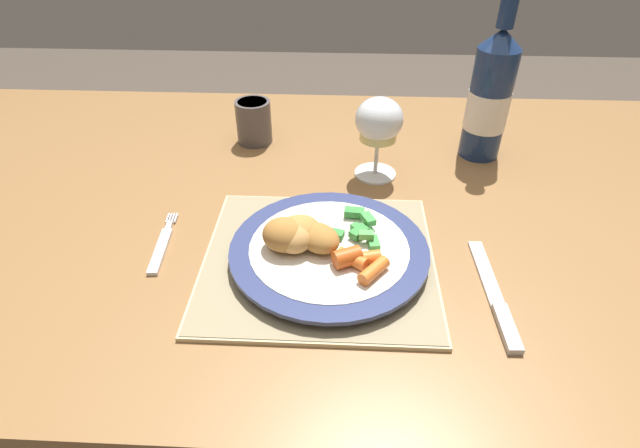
{
  "coord_description": "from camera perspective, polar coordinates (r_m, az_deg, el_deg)",
  "views": [
    {
      "loc": [
        0.07,
        -0.65,
        1.18
      ],
      "look_at": [
        0.04,
        -0.12,
        0.78
      ],
      "focal_mm": 28.0,
      "sensor_mm": 36.0,
      "label": 1
    }
  ],
  "objects": [
    {
      "name": "ground_plane",
      "position": [
        1.35,
        -1.75,
        -24.17
      ],
      "size": [
        6.0,
        6.0,
        0.0
      ],
      "primitive_type": "plane",
      "color": "#4C4238"
    },
    {
      "name": "breaded_croquettes",
      "position": [
        0.63,
        -2.51,
        -1.28
      ],
      "size": [
        0.11,
        0.08,
        0.04
      ],
      "color": "tan",
      "rests_on": "dinner_plate"
    },
    {
      "name": "drinking_cup",
      "position": [
        0.94,
        -7.59,
        11.63
      ],
      "size": [
        0.06,
        0.06,
        0.08
      ],
      "color": "#4C4747",
      "rests_on": "dining_table"
    },
    {
      "name": "wine_glass",
      "position": [
        0.8,
        6.74,
        11.3
      ],
      "size": [
        0.08,
        0.08,
        0.14
      ],
      "color": "silver",
      "rests_on": "dining_table"
    },
    {
      "name": "table_knife",
      "position": [
        0.64,
        19.54,
        -8.31
      ],
      "size": [
        0.02,
        0.19,
        0.01
      ],
      "color": "silver",
      "rests_on": "dining_table"
    },
    {
      "name": "dinner_plate",
      "position": [
        0.65,
        1.04,
        -3.19
      ],
      "size": [
        0.26,
        0.26,
        0.02
      ],
      "color": "white",
      "rests_on": "placemat"
    },
    {
      "name": "glazed_carrots",
      "position": [
        0.61,
        4.38,
        -4.21
      ],
      "size": [
        0.07,
        0.06,
        0.02
      ],
      "color": "#CC5119",
      "rests_on": "dinner_plate"
    },
    {
      "name": "fork",
      "position": [
        0.72,
        -17.62,
        -2.44
      ],
      "size": [
        0.02,
        0.13,
        0.01
      ],
      "color": "silver",
      "rests_on": "dining_table"
    },
    {
      "name": "placemat",
      "position": [
        0.66,
        -0.12,
        -4.1
      ],
      "size": [
        0.3,
        0.29,
        0.01
      ],
      "color": "#CCB789",
      "rests_on": "dining_table"
    },
    {
      "name": "green_beans_pile",
      "position": [
        0.67,
        4.42,
        -0.51
      ],
      "size": [
        0.07,
        0.08,
        0.02
      ],
      "color": "green",
      "rests_on": "dinner_plate"
    },
    {
      "name": "bottle",
      "position": [
        0.9,
        18.84,
        13.74
      ],
      "size": [
        0.07,
        0.07,
        0.3
      ],
      "color": "navy",
      "rests_on": "dining_table"
    },
    {
      "name": "dining_table",
      "position": [
        0.84,
        -2.56,
        -2.0
      ],
      "size": [
        1.45,
        0.83,
        0.74
      ],
      "color": "olive",
      "rests_on": "ground"
    }
  ]
}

